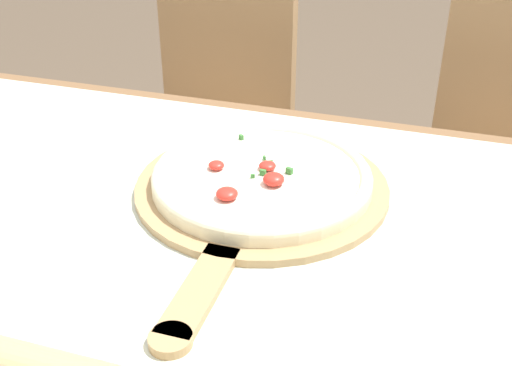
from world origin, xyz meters
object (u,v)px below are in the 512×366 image
chair_left (214,120)px  pizza_peel (258,193)px  pizza (262,176)px  chair_right (510,160)px

chair_left → pizza_peel: bearing=-58.2°
chair_left → pizza: bearing=-57.6°
pizza_peel → chair_right: size_ratio=0.62×
pizza → chair_left: bearing=117.1°
chair_left → chair_right: bearing=5.3°
pizza_peel → chair_left: size_ratio=0.62×
chair_left → chair_right: 0.75m
chair_right → pizza_peel: bearing=-121.3°
chair_left → chair_right: (0.75, 0.00, 0.00)m
pizza_peel → chair_left: chair_left is taller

